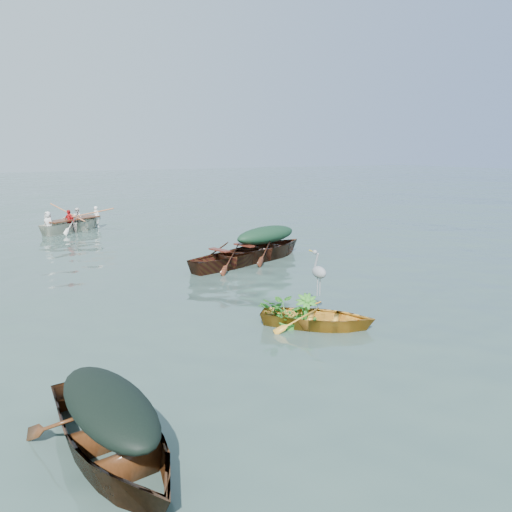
{
  "coord_description": "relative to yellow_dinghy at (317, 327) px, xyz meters",
  "views": [
    {
      "loc": [
        -5.77,
        -8.36,
        3.34
      ],
      "look_at": [
        0.34,
        3.22,
        0.5
      ],
      "focal_mm": 35.0,
      "sensor_mm": 36.0,
      "label": 1
    }
  ],
  "objects": [
    {
      "name": "open_wooden_boat",
      "position": [
        0.67,
        5.25,
        0.0
      ],
      "size": [
        4.24,
        2.5,
        0.92
      ],
      "primitive_type": "imported",
      "rotation": [
        0.0,
        0.0,
        1.9
      ],
      "color": "#522D14",
      "rests_on": "ground"
    },
    {
      "name": "yellow_dinghy",
      "position": [
        0.0,
        0.0,
        0.0
      ],
      "size": [
        2.78,
        2.64,
        0.69
      ],
      "primitive_type": "imported",
      "rotation": [
        0.0,
        0.0,
        0.85
      ],
      "color": "gold",
      "rests_on": "ground"
    },
    {
      "name": "rowed_boat",
      "position": [
        -2.41,
        13.89,
        0.0
      ],
      "size": [
        4.21,
        3.36,
        1.0
      ],
      "primitive_type": "imported",
      "rotation": [
        0.0,
        0.0,
        2.15
      ],
      "color": "white",
      "rests_on": "ground"
    },
    {
      "name": "green_tarp_boat",
      "position": [
        2.05,
        5.73,
        0.0
      ],
      "size": [
        4.55,
        2.71,
        1.01
      ],
      "primitive_type": "imported",
      "rotation": [
        0.0,
        0.0,
        1.91
      ],
      "color": "#492211",
      "rests_on": "ground"
    },
    {
      "name": "oars",
      "position": [
        -2.41,
        13.89,
        0.53
      ],
      "size": [
        1.93,
        2.5,
        0.06
      ],
      "primitive_type": null,
      "rotation": [
        0.0,
        0.0,
        2.15
      ],
      "color": "#A6623F",
      "rests_on": "rowed_boat"
    },
    {
      "name": "rowers",
      "position": [
        -2.41,
        13.89,
        0.88
      ],
      "size": [
        3.08,
        2.56,
        0.76
      ],
      "primitive_type": "imported",
      "rotation": [
        0.0,
        0.0,
        2.15
      ],
      "color": "white",
      "rests_on": "rowed_boat"
    },
    {
      "name": "green_tarp_cover",
      "position": [
        2.05,
        5.73,
        0.77
      ],
      "size": [
        2.5,
        1.49,
        0.52
      ],
      "primitive_type": "ellipsoid",
      "rotation": [
        0.0,
        0.0,
        1.91
      ],
      "color": "#13301D",
      "rests_on": "green_tarp_boat"
    },
    {
      "name": "thwart_benches",
      "position": [
        0.67,
        5.25,
        0.48
      ],
      "size": [
        2.16,
        1.37,
        0.04
      ],
      "primitive_type": null,
      "rotation": [
        0.0,
        0.0,
        1.9
      ],
      "color": "#491911",
      "rests_on": "open_wooden_boat"
    },
    {
      "name": "dark_covered_boat",
      "position": [
        -4.36,
        -2.36,
        0.0
      ],
      "size": [
        1.91,
        3.92,
        0.94
      ],
      "primitive_type": "imported",
      "rotation": [
        0.0,
        0.0,
        0.14
      ],
      "color": "#4B2611",
      "rests_on": "ground"
    },
    {
      "name": "dark_tarp_cover",
      "position": [
        -4.36,
        -2.36,
        0.67
      ],
      "size": [
        1.05,
        2.15,
        0.4
      ],
      "primitive_type": "ellipsoid",
      "rotation": [
        0.0,
        0.0,
        0.14
      ],
      "color": "black",
      "rests_on": "dark_covered_boat"
    },
    {
      "name": "heron",
      "position": [
        0.33,
        0.45,
        0.81
      ],
      "size": [
        0.49,
        0.47,
        0.92
      ],
      "primitive_type": null,
      "rotation": [
        0.0,
        0.0,
        0.85
      ],
      "color": "gray",
      "rests_on": "yellow_dinghy"
    },
    {
      "name": "ground",
      "position": [
        0.53,
        0.93,
        0.0
      ],
      "size": [
        140.0,
        140.0,
        0.0
      ],
      "primitive_type": "plane",
      "color": "#3A514A",
      "rests_on": "ground"
    },
    {
      "name": "dinghy_weeds",
      "position": [
        -0.4,
        0.38,
        0.65
      ],
      "size": [
        1.14,
        1.12,
        0.6
      ],
      "primitive_type": "imported",
      "rotation": [
        0.0,
        0.0,
        0.85
      ],
      "color": "#31721D",
      "rests_on": "yellow_dinghy"
    }
  ]
}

